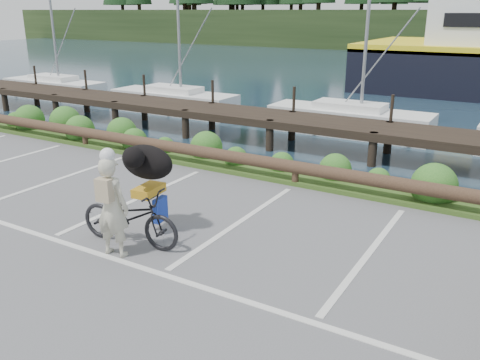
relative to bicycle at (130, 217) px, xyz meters
name	(u,v)px	position (x,y,z in m)	size (l,w,h in m)	color
ground	(177,264)	(1.17, -0.20, -0.52)	(72.00, 72.00, 0.00)	#58585A
vegetation_strip	(307,175)	(1.17, 5.10, -0.47)	(34.00, 1.60, 0.10)	#3D5B21
log_rail	(295,185)	(1.17, 4.40, -0.52)	(32.00, 0.30, 0.60)	#443021
bicycle	(130,217)	(0.00, 0.00, 0.00)	(0.69, 1.97, 1.03)	black
cyclist	(112,207)	(0.05, -0.46, 0.35)	(0.63, 0.41, 1.73)	beige
dog	(147,162)	(-0.08, 0.63, 0.83)	(1.09, 0.54, 0.63)	black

